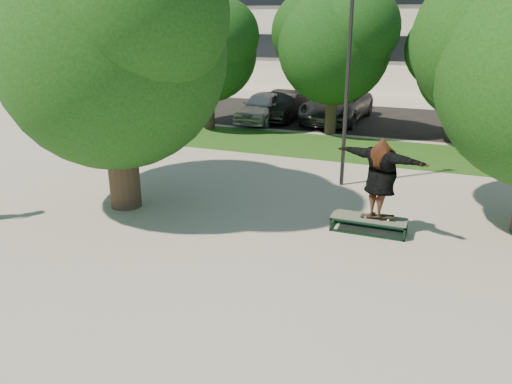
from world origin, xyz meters
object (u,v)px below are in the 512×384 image
at_px(tree_left, 111,40).
at_px(car_silver_a, 263,107).
at_px(grind_box, 368,225).
at_px(car_dark, 285,105).
at_px(car_grey, 337,105).
at_px(lamppost, 347,83).
at_px(car_silver_b, 500,121).

relative_size(tree_left, car_silver_a, 1.64).
height_order(grind_box, car_dark, car_dark).
bearing_deg(car_silver_a, car_grey, 23.49).
height_order(lamppost, car_silver_b, lamppost).
height_order(car_grey, car_silver_b, car_grey).
xyz_separation_m(tree_left, grind_box, (6.66, 0.54, -4.23)).
distance_m(grind_box, car_grey, 13.79).
height_order(grind_box, car_grey, car_grey).
xyz_separation_m(lamppost, grind_box, (1.37, -3.36, -2.96)).
relative_size(tree_left, lamppost, 1.16).
distance_m(car_silver_a, car_silver_b, 10.77).
relative_size(lamppost, car_silver_b, 1.15).
bearing_deg(car_grey, lamppost, -73.31).
relative_size(grind_box, car_silver_b, 0.34).
distance_m(tree_left, car_dark, 13.76).
height_order(tree_left, car_dark, tree_left).
relative_size(tree_left, grind_box, 3.95).
xyz_separation_m(lamppost, car_grey, (-2.37, 9.89, -2.35)).
relative_size(grind_box, car_silver_a, 0.42).
bearing_deg(car_grey, grind_box, -71.03).
relative_size(car_dark, car_grey, 0.75).
distance_m(car_dark, car_grey, 2.60).
relative_size(grind_box, car_grey, 0.31).
xyz_separation_m(car_silver_a, car_silver_b, (10.77, 0.00, 0.03)).
bearing_deg(lamppost, car_grey, 103.49).
bearing_deg(car_silver_a, grind_box, -57.75).
height_order(car_dark, car_silver_b, car_silver_b).
distance_m(car_grey, car_silver_b, 7.50).
relative_size(lamppost, car_grey, 1.06).
distance_m(lamppost, car_dark, 10.84).
bearing_deg(tree_left, car_silver_b, 50.32).
xyz_separation_m(lamppost, car_dark, (-4.92, 9.34, -2.44)).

